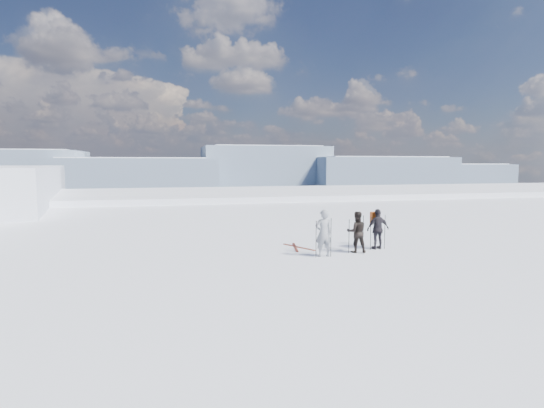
# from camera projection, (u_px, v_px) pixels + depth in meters

# --- Properties ---
(lake_basin) EXTENTS (820.00, 820.00, 71.62)m
(lake_basin) POSITION_uv_depth(u_px,v_px,m) (234.00, 260.00, 42.78)
(lake_basin) COLOR white
(lake_basin) RESTS_ON ground
(far_mountain_range) EXTENTS (770.00, 110.00, 53.00)m
(far_mountain_range) POSITION_uv_depth(u_px,v_px,m) (204.00, 173.00, 460.92)
(far_mountain_range) COLOR slate
(far_mountain_range) RESTS_ON ground
(skier_grey) EXTENTS (0.60, 0.40, 1.65)m
(skier_grey) POSITION_uv_depth(u_px,v_px,m) (323.00, 233.00, 14.78)
(skier_grey) COLOR gray
(skier_grey) RESTS_ON ground
(skier_dark) EXTENTS (0.83, 0.70, 1.51)m
(skier_dark) POSITION_uv_depth(u_px,v_px,m) (357.00, 232.00, 15.47)
(skier_dark) COLOR black
(skier_dark) RESTS_ON ground
(skier_pack) EXTENTS (0.92, 0.42, 1.54)m
(skier_pack) POSITION_uv_depth(u_px,v_px,m) (378.00, 229.00, 16.08)
(skier_pack) COLOR black
(skier_pack) RESTS_ON ground
(backpack) EXTENTS (0.34, 0.20, 0.44)m
(backpack) POSITION_uv_depth(u_px,v_px,m) (375.00, 203.00, 16.22)
(backpack) COLOR #BF4C12
(backpack) RESTS_ON skier_pack
(ski_poles) EXTENTS (3.06, 0.83, 1.37)m
(ski_poles) POSITION_uv_depth(u_px,v_px,m) (353.00, 235.00, 15.38)
(ski_poles) COLOR black
(ski_poles) RESTS_ON ground
(skis_loose) EXTENTS (0.87, 1.68, 0.03)m
(skis_loose) POSITION_uv_depth(u_px,v_px,m) (297.00, 247.00, 16.42)
(skis_loose) COLOR black
(skis_loose) RESTS_ON ground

